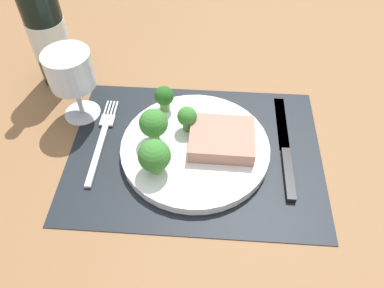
{
  "coord_description": "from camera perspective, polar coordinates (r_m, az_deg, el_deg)",
  "views": [
    {
      "loc": [
        2.25,
        -40.2,
        48.88
      ],
      "look_at": [
        -0.52,
        0.15,
        1.9
      ],
      "focal_mm": 35.56,
      "sensor_mm": 36.0,
      "label": 1
    }
  ],
  "objects": [
    {
      "name": "plate",
      "position": [
        0.62,
        0.47,
        -0.61
      ],
      "size": [
        24.34,
        24.34,
        1.6
      ],
      "primitive_type": "cylinder",
      "color": "white",
      "rests_on": "placemat"
    },
    {
      "name": "broccoli_front_edge",
      "position": [
        0.6,
        -5.8,
        3.06
      ],
      "size": [
        4.62,
        4.62,
        6.2
      ],
      "color": "#6B994C",
      "rests_on": "plate"
    },
    {
      "name": "wine_glass",
      "position": [
        0.66,
        -17.73,
        10.08
      ],
      "size": [
        7.78,
        7.78,
        13.03
      ],
      "color": "silver",
      "rests_on": "ground_plane"
    },
    {
      "name": "broccoli_back_left",
      "position": [
        0.66,
        -4.18,
        7.05
      ],
      "size": [
        3.37,
        3.37,
        4.76
      ],
      "color": "#6B994C",
      "rests_on": "plate"
    },
    {
      "name": "wine_bottle",
      "position": [
        0.75,
        -20.93,
        15.62
      ],
      "size": [
        6.89,
        6.89,
        30.67
      ],
      "color": "black",
      "rests_on": "ground_plane"
    },
    {
      "name": "broccoli_near_steak",
      "position": [
        0.62,
        -0.75,
        4.06
      ],
      "size": [
        3.25,
        3.25,
        4.61
      ],
      "color": "#5B8942",
      "rests_on": "plate"
    },
    {
      "name": "steak",
      "position": [
        0.61,
        4.49,
        0.79
      ],
      "size": [
        10.53,
        8.92,
        2.45
      ],
      "primitive_type": "cube",
      "rotation": [
        0.0,
        0.0,
        -0.02
      ],
      "color": "tan",
      "rests_on": "plate"
    },
    {
      "name": "broccoli_near_fork",
      "position": [
        0.56,
        -5.67,
        -1.8
      ],
      "size": [
        4.98,
        4.98,
        5.94
      ],
      "color": "#6B994C",
      "rests_on": "plate"
    },
    {
      "name": "knife",
      "position": [
        0.64,
        13.88,
        -1.21
      ],
      "size": [
        1.8,
        23.0,
        0.8
      ],
      "rotation": [
        0.0,
        0.0,
        0.04
      ],
      "color": "black",
      "rests_on": "placemat"
    },
    {
      "name": "placemat",
      "position": [
        0.63,
        0.46,
        -1.16
      ],
      "size": [
        41.54,
        30.98,
        0.3
      ],
      "primitive_type": "cube",
      "color": "black",
      "rests_on": "ground_plane"
    },
    {
      "name": "fork",
      "position": [
        0.66,
        -13.36,
        0.76
      ],
      "size": [
        2.4,
        19.2,
        0.5
      ],
      "rotation": [
        0.0,
        0.0,
        0.03
      ],
      "color": "silver",
      "rests_on": "placemat"
    },
    {
      "name": "ground_plane",
      "position": [
        0.64,
        0.46,
        -2.1
      ],
      "size": [
        140.0,
        110.0,
        3.0
      ],
      "primitive_type": "cube",
      "color": "brown"
    }
  ]
}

